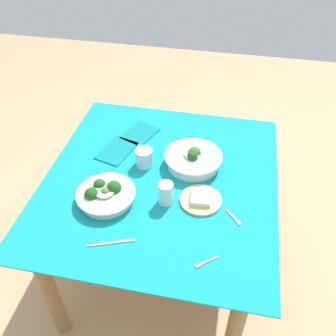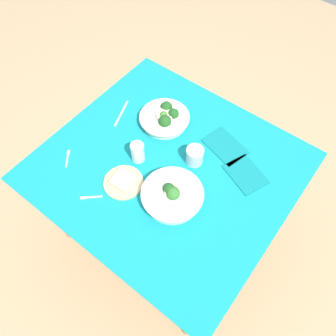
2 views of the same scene
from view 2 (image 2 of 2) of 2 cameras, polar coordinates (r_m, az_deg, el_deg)
ground_plane at (r=2.26m, az=-0.01°, el=-9.45°), size 6.00×6.00×0.00m
dining_table at (r=1.73m, az=-0.02°, el=-1.58°), size 1.15×1.07×0.71m
broccoli_bowl_far at (r=1.51m, az=0.71°, el=-4.62°), size 0.28×0.28×0.10m
broccoli_bowl_near at (r=1.77m, az=-0.49°, el=8.27°), size 0.26×0.26×0.09m
bread_side_plate at (r=1.59m, az=-7.44°, el=-2.29°), size 0.18×0.18×0.04m
water_glass_center at (r=1.62m, az=-5.05°, el=2.63°), size 0.06×0.06×0.10m
water_glass_side at (r=1.62m, az=4.45°, el=2.06°), size 0.08×0.08×0.09m
fork_by_far_bowl at (r=1.58m, az=-12.81°, el=-4.78°), size 0.08×0.07×0.00m
fork_by_near_bowl at (r=1.73m, az=-16.34°, el=1.65°), size 0.07×0.08×0.00m
table_knife_left at (r=1.85m, az=-7.76°, el=8.98°), size 0.07×0.18×0.00m
napkin_folded_upper at (r=1.72m, az=9.47°, el=3.57°), size 0.23×0.19×0.01m
napkin_folded_lower at (r=1.65m, az=12.74°, el=-1.03°), size 0.22×0.20×0.01m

